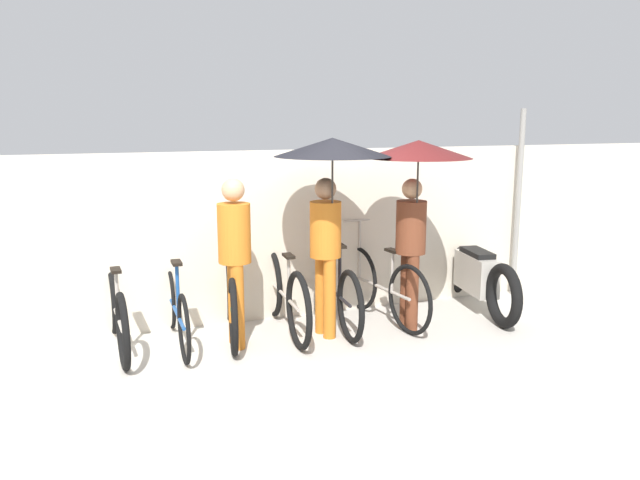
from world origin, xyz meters
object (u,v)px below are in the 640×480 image
Objects in this scene: parked_bicycle_0 at (117,313)px; pedestrian_center at (330,177)px; parked_bicycle_3 at (284,294)px; pedestrian_leading at (235,250)px; parked_bicycle_2 at (231,300)px; parked_bicycle_5 at (382,287)px; parked_bicycle_4 at (334,291)px; pedestrian_trailing at (416,179)px; parked_bicycle_1 at (176,310)px; motorcycle at (476,276)px.

pedestrian_center is (2.06, -0.42, 1.30)m from parked_bicycle_0.
pedestrian_leading is (-0.58, -0.26, 0.58)m from parked_bicycle_3.
pedestrian_center reaches higher than parked_bicycle_2.
pedestrian_leading is (-1.70, -0.20, 0.59)m from parked_bicycle_5.
parked_bicycle_2 is 0.56m from parked_bicycle_3.
parked_bicycle_3 is 0.56m from parked_bicycle_4.
parked_bicycle_2 is at bearing 78.74° from parked_bicycle_5.
parked_bicycle_3 is at bearing -13.16° from pedestrian_trailing.
pedestrian_center reaches higher than parked_bicycle_3.
parked_bicycle_1 is 3.48m from motorcycle.
pedestrian_center is (0.37, -0.38, 1.27)m from parked_bicycle_3.
pedestrian_leading reaches higher than parked_bicycle_5.
parked_bicycle_5 is at bearing -61.80° from pedestrian_trailing.
parked_bicycle_3 is 1.03× the size of parked_bicycle_4.
parked_bicycle_1 is at bearing -21.73° from pedestrian_leading.
parked_bicycle_2 is at bearing 90.90° from parked_bicycle_4.
pedestrian_trailing reaches higher than parked_bicycle_1.
parked_bicycle_5 reaches higher than parked_bicycle_1.
parked_bicycle_1 is 0.87m from pedestrian_leading.
parked_bicycle_4 reaches higher than motorcycle.
parked_bicycle_4 is 0.90× the size of pedestrian_trailing.
parked_bicycle_3 is at bearing 92.33° from parked_bicycle_4.
pedestrian_trailing is at bearing 167.43° from pedestrian_center.
motorcycle is at bearing -93.94° from parked_bicycle_0.
parked_bicycle_0 is 0.86× the size of pedestrian_center.
pedestrian_leading is at bearing 106.14° from parked_bicycle_4.
parked_bicycle_0 is 2.25m from parked_bicycle_4.
parked_bicycle_4 is 1.09× the size of pedestrian_leading.
parked_bicycle_3 reaches higher than motorcycle.
parked_bicycle_3 is at bearing -89.41° from parked_bicycle_1.
parked_bicycle_1 is 2.25m from parked_bicycle_5.
pedestrian_trailing is at bearing -102.25° from parked_bicycle_0.
parked_bicycle_3 reaches higher than parked_bicycle_4.
pedestrian_trailing reaches higher than pedestrian_leading.
motorcycle is (2.93, 0.21, -0.58)m from pedestrian_leading.
parked_bicycle_4 is at bearing -83.29° from parked_bicycle_2.
motorcycle is at bearing -90.31° from parked_bicycle_1.
pedestrian_leading is 0.83× the size of pedestrian_trailing.
parked_bicycle_1 is at bearing 80.90° from parked_bicycle_5.
parked_bicycle_0 is at bearing -2.96° from pedestrian_trailing.
parked_bicycle_5 is 1.81m from pedestrian_leading.
pedestrian_center reaches higher than pedestrian_leading.
parked_bicycle_0 is 3.27m from pedestrian_trailing.
parked_bicycle_4 is at bearing -94.16° from parked_bicycle_0.
parked_bicycle_4 is 1.79m from motorcycle.
parked_bicycle_1 is at bearing -4.17° from pedestrian_trailing.
motorcycle is at bearing -152.38° from pedestrian_trailing.
pedestrian_leading is at bearing 103.09° from motorcycle.
parked_bicycle_5 is (1.12, -0.06, -0.01)m from parked_bicycle_3.
motorcycle is at bearing -86.77° from parked_bicycle_4.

